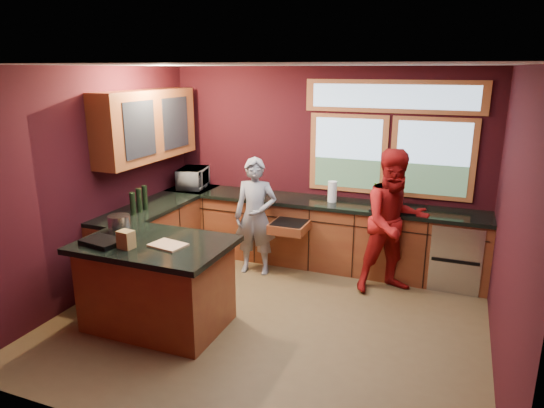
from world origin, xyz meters
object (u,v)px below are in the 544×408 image
Objects in this scene: person_red at (394,222)px; person_grey at (255,217)px; stock_pot at (119,223)px; cutting_board at (168,245)px; island at (157,283)px.

person_grey is at bearing 149.92° from person_red.
stock_pot is (-2.74, -1.62, 0.15)m from person_red.
cutting_board is 0.78m from stock_pot.
person_red is at bearing 38.93° from island.
island is at bearing 165.96° from cutting_board.
person_red reaches higher than island.
island is 0.52m from cutting_board.
island is 0.88× the size of person_red.
person_grey is 0.88× the size of person_red.
island is at bearing -174.18° from person_red.
person_red is at bearing -5.49° from person_grey.
person_red is 2.70m from cutting_board.
person_grey is at bearing 76.16° from island.
cutting_board is (-0.21, -1.72, 0.17)m from person_grey.
person_red is at bearing 30.58° from stock_pot.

